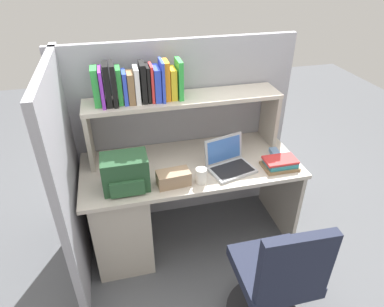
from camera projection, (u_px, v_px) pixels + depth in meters
name	position (u px, v px, depth m)	size (l,w,h in m)	color
ground_plane	(191.00, 234.00, 2.89)	(8.00, 8.00, 0.00)	#595B60
desk	(141.00, 205.00, 2.60)	(1.60, 0.70, 0.73)	beige
cubicle_partition_rear	(180.00, 135.00, 2.79)	(1.84, 0.05, 1.55)	#9E9EA8
cubicle_partition_left	(69.00, 179.00, 2.27)	(0.05, 1.06, 1.55)	#9E9EA8
overhead_hutch	(184.00, 109.00, 2.48)	(1.44, 0.28, 0.45)	#B3A99C
reference_books_on_shelf	(138.00, 84.00, 2.30)	(0.61, 0.19, 0.28)	green
laptop	(229.00, 162.00, 2.43)	(0.36, 0.32, 0.22)	#B7BABF
backpack	(125.00, 173.00, 2.20)	(0.30, 0.23, 0.24)	#264C2D
computer_mouse	(275.00, 152.00, 2.61)	(0.06, 0.10, 0.03)	#7299C6
paper_cup	(201.00, 176.00, 2.28)	(0.08, 0.08, 0.11)	white
tissue_box	(173.00, 178.00, 2.26)	(0.22, 0.12, 0.10)	#9E7F60
desk_book_stack	(280.00, 163.00, 2.44)	(0.25, 0.17, 0.07)	olive
office_chair	(276.00, 284.00, 2.01)	(0.52, 0.52, 0.93)	black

